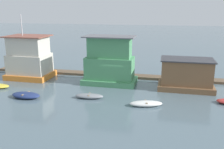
% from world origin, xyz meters
% --- Properties ---
extents(ground_plane, '(200.00, 200.00, 0.00)m').
position_xyz_m(ground_plane, '(0.00, 0.00, 0.00)').
color(ground_plane, slate).
extents(dock_walkway, '(33.80, 1.56, 0.30)m').
position_xyz_m(dock_walkway, '(0.00, 3.28, 0.15)').
color(dock_walkway, brown).
rests_on(dock_walkway, ground_plane).
extents(houseboat_orange, '(5.24, 4.02, 7.80)m').
position_xyz_m(houseboat_orange, '(-10.78, 0.37, 2.43)').
color(houseboat_orange, orange).
rests_on(houseboat_orange, ground_plane).
extents(houseboat_green, '(6.11, 3.49, 5.50)m').
position_xyz_m(houseboat_green, '(-0.54, 0.22, 2.42)').
color(houseboat_green, '#4C9360').
rests_on(houseboat_green, ground_plane).
extents(houseboat_brown, '(5.81, 3.57, 3.31)m').
position_xyz_m(houseboat_brown, '(7.94, 0.01, 1.58)').
color(houseboat_brown, brown).
rests_on(houseboat_brown, ground_plane).
extents(dinghy_navy, '(3.00, 1.61, 0.53)m').
position_xyz_m(dinghy_navy, '(-7.45, -6.33, 0.27)').
color(dinghy_navy, navy).
rests_on(dinghy_navy, ground_plane).
extents(dinghy_grey, '(2.83, 1.34, 0.45)m').
position_xyz_m(dinghy_grey, '(-1.35, -5.09, 0.23)').
color(dinghy_grey, gray).
rests_on(dinghy_grey, ground_plane).
extents(dinghy_white, '(3.12, 1.77, 0.46)m').
position_xyz_m(dinghy_white, '(4.22, -5.87, 0.23)').
color(dinghy_white, white).
rests_on(dinghy_white, ground_plane).
extents(mooring_post_centre, '(0.25, 0.25, 1.37)m').
position_xyz_m(mooring_post_centre, '(-12.04, 2.25, 0.69)').
color(mooring_post_centre, brown).
rests_on(mooring_post_centre, ground_plane).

